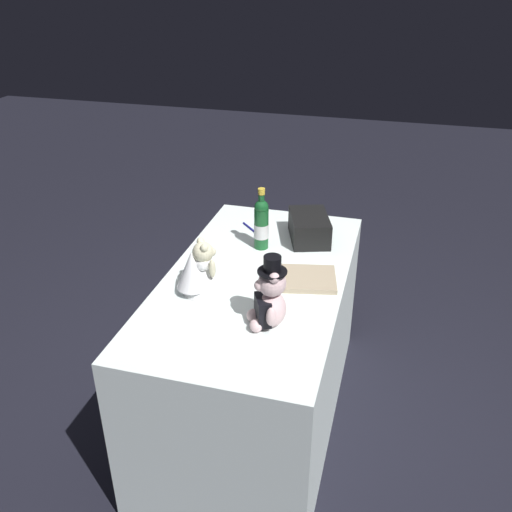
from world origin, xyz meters
TOP-DOWN VIEW (x-y plane):
  - ground_plane at (0.00, 0.00)m, footprint 12.00×12.00m
  - reception_table at (0.00, 0.00)m, footprint 1.45×0.77m
  - teddy_bear_groom at (0.34, 0.14)m, footprint 0.15×0.15m
  - teddy_bear_bride at (0.18, -0.19)m, footprint 0.22×0.23m
  - champagne_bottle at (-0.27, -0.05)m, footprint 0.07×0.07m
  - signing_pen at (-0.45, -0.15)m, footprint 0.11×0.11m
  - gift_case_black at (-0.42, 0.16)m, footprint 0.32×0.26m
  - guestbook at (-0.01, 0.20)m, footprint 0.27×0.33m

SIDE VIEW (x-z plane):
  - ground_plane at x=0.00m, z-range 0.00..0.00m
  - reception_table at x=0.00m, z-range 0.00..0.80m
  - signing_pen at x=-0.45m, z-range 0.80..0.81m
  - guestbook at x=-0.01m, z-range 0.80..0.82m
  - gift_case_black at x=-0.42m, z-range 0.80..0.92m
  - teddy_bear_bride at x=0.18m, z-range 0.78..1.01m
  - teddy_bear_groom at x=0.34m, z-range 0.76..1.06m
  - champagne_bottle at x=-0.27m, z-range 0.77..1.07m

